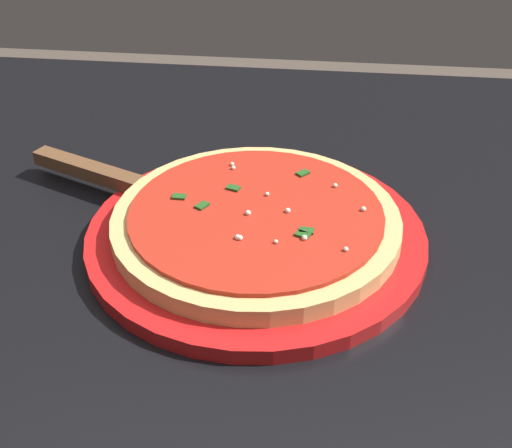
% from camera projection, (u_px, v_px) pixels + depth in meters
% --- Properties ---
extents(restaurant_table, '(1.09, 0.88, 0.76)m').
position_uv_depth(restaurant_table, '(276.00, 361.00, 0.66)').
color(restaurant_table, black).
rests_on(restaurant_table, ground_plane).
extents(serving_plate, '(0.30, 0.30, 0.01)m').
position_uv_depth(serving_plate, '(256.00, 236.00, 0.59)').
color(serving_plate, red).
rests_on(serving_plate, restaurant_table).
extents(pizza, '(0.25, 0.25, 0.02)m').
position_uv_depth(pizza, '(256.00, 221.00, 0.59)').
color(pizza, '#DBB26B').
rests_on(pizza, serving_plate).
extents(pizza_server, '(0.22, 0.13, 0.01)m').
position_uv_depth(pizza_server, '(120.00, 182.00, 0.65)').
color(pizza_server, silver).
rests_on(pizza_server, serving_plate).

